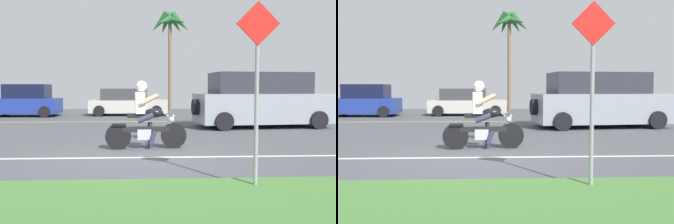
% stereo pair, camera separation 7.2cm
% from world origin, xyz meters
% --- Properties ---
extents(ground, '(56.00, 30.00, 0.04)m').
position_xyz_m(ground, '(0.00, 3.00, -0.02)').
color(ground, '#4C4F54').
extents(lane_line_near, '(50.40, 0.12, 0.01)m').
position_xyz_m(lane_line_near, '(0.00, -0.11, 0.00)').
color(lane_line_near, silver).
rests_on(lane_line_near, ground).
extents(lane_line_far, '(50.40, 0.12, 0.01)m').
position_xyz_m(lane_line_far, '(0.00, 8.24, 0.00)').
color(lane_line_far, yellow).
rests_on(lane_line_far, ground).
extents(motorcyclist, '(1.94, 0.64, 1.63)m').
position_xyz_m(motorcyclist, '(0.06, 1.03, 0.69)').
color(motorcyclist, black).
rests_on(motorcyclist, ground).
extents(suv_nearby, '(5.12, 2.59, 2.02)m').
position_xyz_m(suv_nearby, '(4.29, 5.79, 0.98)').
color(suv_nearby, '#8C939E').
rests_on(suv_nearby, ground).
extents(parked_car_0, '(3.63, 1.94, 1.64)m').
position_xyz_m(parked_car_0, '(-6.17, 11.60, 0.76)').
color(parked_car_0, navy).
rests_on(parked_car_0, ground).
extents(parked_car_1, '(4.13, 2.04, 1.42)m').
position_xyz_m(parked_car_1, '(-0.93, 12.06, 0.67)').
color(parked_car_1, beige).
rests_on(parked_car_1, ground).
extents(palm_tree_0, '(2.71, 2.62, 6.27)m').
position_xyz_m(palm_tree_0, '(1.55, 15.83, 5.29)').
color(palm_tree_0, brown).
rests_on(palm_tree_0, ground).
extents(street_sign, '(0.62, 0.06, 2.67)m').
position_xyz_m(street_sign, '(1.67, -2.63, 1.62)').
color(street_sign, gray).
rests_on(street_sign, ground).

